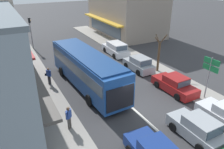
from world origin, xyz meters
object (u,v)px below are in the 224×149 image
at_px(pedestrian_with_handbag_near, 49,75).
at_px(parked_sedan_kerb_second, 175,85).
at_px(hatchback_queue_far_back, 197,129).
at_px(city_bus, 87,68).
at_px(street_tree_right, 159,54).
at_px(pedestrian_browsing_midblock, 69,117).
at_px(parked_wagon_kerb_rear, 116,49).
at_px(traffic_light_downstreet, 30,28).
at_px(parked_hatchback_kerb_third, 139,64).
at_px(directional_road_sign, 210,69).

bearing_deg(pedestrian_with_handbag_near, parked_sedan_kerb_second, -33.58).
bearing_deg(hatchback_queue_far_back, city_bus, 109.62).
height_order(street_tree_right, pedestrian_browsing_midblock, street_tree_right).
bearing_deg(parked_wagon_kerb_rear, hatchback_queue_far_back, -100.95).
height_order(city_bus, traffic_light_downstreet, traffic_light_downstreet).
bearing_deg(traffic_light_downstreet, pedestrian_with_handbag_near, -93.02).
xyz_separation_m(city_bus, hatchback_queue_far_back, (3.40, -9.55, -1.17)).
bearing_deg(pedestrian_browsing_midblock, city_bus, 56.80).
relative_size(hatchback_queue_far_back, parked_sedan_kerb_second, 0.87).
xyz_separation_m(parked_wagon_kerb_rear, pedestrian_browsing_midblock, (-9.84, -11.57, 0.32)).
bearing_deg(pedestrian_browsing_midblock, parked_wagon_kerb_rear, 49.60).
xyz_separation_m(parked_wagon_kerb_rear, traffic_light_downstreet, (-8.86, 7.36, 2.11)).
distance_m(city_bus, pedestrian_browsing_midblock, 6.15).
xyz_separation_m(city_bus, parked_sedan_kerb_second, (6.34, -4.37, -1.22)).
xyz_separation_m(hatchback_queue_far_back, traffic_light_downstreet, (-5.77, 23.38, 2.15)).
xyz_separation_m(parked_sedan_kerb_second, parked_wagon_kerb_rear, (0.16, 10.83, 0.08)).
relative_size(parked_hatchback_kerb_third, parked_wagon_kerb_rear, 0.83).
distance_m(city_bus, traffic_light_downstreet, 14.06).
xyz_separation_m(city_bus, parked_wagon_kerb_rear, (6.50, 6.46, -1.14)).
bearing_deg(parked_sedan_kerb_second, pedestrian_with_handbag_near, 146.42).
height_order(parked_sedan_kerb_second, directional_road_sign, directional_road_sign).
bearing_deg(parked_hatchback_kerb_third, pedestrian_with_handbag_near, 174.12).
height_order(hatchback_queue_far_back, pedestrian_with_handbag_near, pedestrian_with_handbag_near).
bearing_deg(pedestrian_browsing_midblock, street_tree_right, 23.36).
relative_size(traffic_light_downstreet, pedestrian_with_handbag_near, 2.58).
relative_size(parked_hatchback_kerb_third, pedestrian_with_handbag_near, 2.30).
bearing_deg(city_bus, directional_road_sign, -40.10).
height_order(parked_sedan_kerb_second, traffic_light_downstreet, traffic_light_downstreet).
xyz_separation_m(street_tree_right, pedestrian_browsing_midblock, (-11.09, -4.79, -0.85)).
bearing_deg(street_tree_right, traffic_light_downstreet, 125.57).
bearing_deg(traffic_light_downstreet, street_tree_right, -54.43).
bearing_deg(directional_road_sign, parked_wagon_kerb_rear, 95.30).
height_order(city_bus, parked_sedan_kerb_second, city_bus).
bearing_deg(hatchback_queue_far_back, street_tree_right, 64.80).
distance_m(parked_sedan_kerb_second, parked_wagon_kerb_rear, 10.83).
xyz_separation_m(hatchback_queue_far_back, parked_sedan_kerb_second, (2.94, 5.18, -0.05)).
bearing_deg(street_tree_right, pedestrian_with_handbag_near, 168.72).
distance_m(directional_road_sign, street_tree_right, 6.22).
distance_m(traffic_light_downstreet, directional_road_sign, 22.67).
relative_size(hatchback_queue_far_back, directional_road_sign, 1.03).
distance_m(parked_sedan_kerb_second, pedestrian_browsing_midblock, 9.72).
bearing_deg(parked_sedan_kerb_second, street_tree_right, 70.88).
bearing_deg(directional_road_sign, street_tree_right, 89.56).
bearing_deg(parked_sedan_kerb_second, parked_wagon_kerb_rear, 89.16).
distance_m(pedestrian_with_handbag_near, pedestrian_browsing_midblock, 6.94).
bearing_deg(pedestrian_browsing_midblock, directional_road_sign, -7.13).
relative_size(parked_sedan_kerb_second, directional_road_sign, 1.18).
relative_size(hatchback_queue_far_back, parked_hatchback_kerb_third, 0.99).
distance_m(traffic_light_downstreet, street_tree_right, 17.41).
distance_m(parked_hatchback_kerb_third, pedestrian_with_handbag_near, 9.26).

